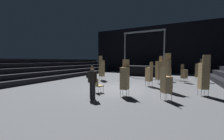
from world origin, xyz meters
name	(u,v)px	position (x,y,z in m)	size (l,w,h in m)	color
ground_plane	(116,88)	(0.00, 0.00, -0.05)	(22.00, 30.00, 0.10)	#515459
arena_end_wall	(152,49)	(0.00, 15.00, 4.00)	(22.00, 0.30, 8.00)	black
bleacher_bank_left	(46,69)	(-9.12, 1.00, 1.12)	(3.75, 24.00, 2.25)	black
stage_riser	(145,70)	(0.00, 9.74, 0.73)	(5.63, 3.09, 5.90)	black
man_with_tie	(92,80)	(0.12, -3.20, 1.01)	(0.57, 0.24, 1.78)	black
chair_stack_front_left	(168,73)	(3.29, 5.12, 0.86)	(0.60, 0.60, 1.71)	#B2B5BA
chair_stack_front_right	(166,84)	(3.71, -1.72, 0.86)	(0.62, 0.62, 1.71)	#B2B5BA
chair_stack_mid_left	(149,74)	(2.14, 1.78, 0.98)	(0.57, 0.57, 1.96)	#B2B5BA
chair_stack_mid_right	(184,73)	(4.70, 5.01, 0.86)	(0.61, 0.61, 1.71)	#B2B5BA
chair_stack_mid_centre	(102,68)	(-3.01, 2.98, 1.28)	(0.49, 0.49, 2.56)	#B2B5BA
chair_stack_rear_left	(204,76)	(5.58, 0.22, 1.19)	(0.57, 0.57, 2.39)	#B2B5BA
chair_stack_rear_right	(159,70)	(2.67, 3.34, 1.24)	(0.62, 0.62, 2.48)	#B2B5BA
chair_stack_rear_centre	(125,78)	(1.48, -1.91, 1.07)	(0.44, 0.44, 2.14)	#B2B5BA
chair_stack_aisle_left	(166,72)	(3.52, 0.47, 1.28)	(0.55, 0.55, 2.56)	#B2B5BA
chair_stack_aisle_right	(199,70)	(6.01, 6.64, 1.11)	(0.59, 0.59, 2.22)	#B2B5BA
equipment_road_case	(91,75)	(-5.30, 4.18, 0.29)	(0.90, 0.60, 0.57)	black
loose_chair_near_man	(98,85)	(-0.32, -1.93, 0.53)	(0.60, 0.60, 0.95)	#B2B5BA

